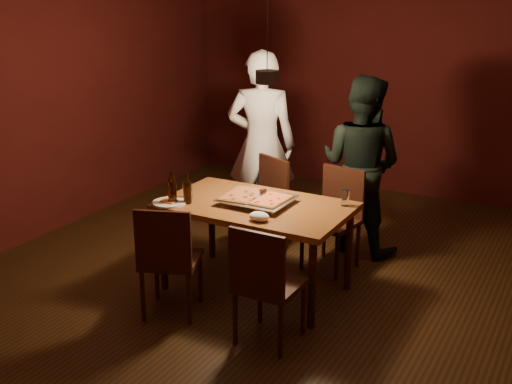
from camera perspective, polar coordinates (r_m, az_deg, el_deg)
The scene contains 19 objects.
room_shell at distance 5.09m, azimuth 0.97°, elevation 6.28°, with size 6.00×6.00×6.00m.
dining_table at distance 5.18m, azimuth 0.00°, elevation -1.83°, with size 1.50×0.90×0.75m.
chair_far_left at distance 6.02m, azimuth 0.80°, elevation -0.36°, with size 0.55×0.55×0.49m.
chair_far_right at distance 5.72m, azimuth 7.17°, elevation -1.50°, with size 0.49×0.49×0.49m.
chair_near_left at distance 4.84m, azimuth -7.86°, elevation -5.26°, with size 0.54×0.54×0.49m.
chair_near_right at distance 4.42m, azimuth 0.73°, elevation -7.45°, with size 0.42×0.42×0.49m.
pizza_tray at distance 5.16m, azimuth 0.07°, elevation -0.79°, with size 0.55×0.45×0.05m, color silver.
pizza_meat at distance 5.21m, azimuth -1.20°, elevation -0.20°, with size 0.26×0.41×0.02m, color maroon.
pizza_cheese at distance 5.08m, azimuth 1.36°, elevation -0.69°, with size 0.23×0.36×0.02m, color gold.
spatula at distance 5.15m, azimuth 0.15°, elevation -0.34°, with size 0.09×0.24×0.04m, color silver, non-canonical shape.
beer_bottle_a at distance 5.16m, azimuth -7.47°, elevation 0.36°, with size 0.07×0.07×0.27m.
beer_bottle_b at distance 5.16m, azimuth -6.14°, elevation 0.29°, with size 0.06×0.06×0.25m.
water_glass_left at distance 5.30m, azimuth -6.08°, elevation 0.10°, with size 0.08×0.08×0.13m, color silver.
water_glass_right at distance 5.15m, azimuth 7.94°, elevation -0.52°, with size 0.06×0.06×0.13m, color silver.
plate_slice at distance 5.21m, azimuth -7.72°, elevation -0.93°, with size 0.27×0.27×0.03m.
napkin at distance 4.79m, azimuth 0.28°, elevation -2.18°, with size 0.16×0.12×0.07m, color white.
diner_white at distance 6.32m, azimuth 0.49°, elevation 4.20°, with size 0.68×0.44×1.85m, color silver.
diner_dark at distance 6.04m, azimuth 9.30°, elevation 2.39°, with size 0.81×0.63×1.67m, color black.
pendant_lamp at distance 5.03m, azimuth 0.99°, elevation 10.31°, with size 0.18×0.18×1.10m.
Camera 1 is at (2.33, -4.41, 2.44)m, focal length 45.00 mm.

